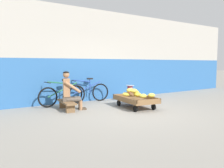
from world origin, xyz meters
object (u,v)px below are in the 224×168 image
Objects in this scene: bicycle_near_left at (63,95)px; shopping_bag at (140,100)px; bicycle_far_left at (87,92)px; vendor_seated at (69,91)px; low_bench at (67,103)px; plastic_crate at (130,98)px; weighing_scale at (130,89)px; banana_cart at (135,100)px.

bicycle_near_left is 6.91× the size of shopping_bag.
vendor_seated is at bearing -138.57° from bicycle_far_left.
shopping_bag is (2.38, -0.35, -0.45)m from vendor_seated.
low_bench reaches higher than shopping_bag.
bicycle_far_left reaches higher than low_bench.
vendor_seated reaches higher than plastic_crate.
weighing_scale reaches higher than shopping_bag.
low_bench is at bearing 171.21° from shopping_bag.
banana_cart is at bearing -42.41° from bicycle_near_left.
shopping_bag is (0.00, -0.52, -0.33)m from weighing_scale.
low_bench is at bearing 162.12° from vendor_seated.
bicycle_far_left is at bearing 149.04° from plastic_crate.
banana_cart is 2.02m from vendor_seated.
banana_cart reaches higher than shopping_bag.
weighing_scale is at bearing -31.00° from bicycle_far_left.
vendor_seated is 3.17× the size of plastic_crate.
weighing_scale is (2.38, 0.17, -0.11)m from vendor_seated.
shopping_bag is at bearing -8.46° from vendor_seated.
vendor_seated is 1.46m from bicycle_far_left.
banana_cart is at bearing -24.25° from vendor_seated.
weighing_scale is 1.25× the size of shopping_bag.
plastic_crate is at bearing 90.00° from weighing_scale.
banana_cart reaches higher than low_bench.
weighing_scale is at bearing 3.32° from low_bench.
bicycle_far_left is (-1.30, 0.78, -0.10)m from weighing_scale.
bicycle_near_left reaches higher than shopping_bag.
bicycle_near_left is (0.17, 0.73, 0.15)m from low_bench.
vendor_seated is at bearing 171.54° from shopping_bag.
bicycle_near_left reaches higher than low_bench.
plastic_crate is at bearing -30.96° from bicycle_far_left.
bicycle_near_left is (-2.29, 0.59, -0.10)m from weighing_scale.
vendor_seated is 2.45m from shopping_bag.
weighing_scale is at bearing 90.06° from shopping_bag.
low_bench is 2.48m from weighing_scale.
bicycle_far_left reaches higher than banana_cart.
bicycle_far_left is (1.16, 0.93, 0.15)m from low_bench.
bicycle_near_left is at bearing -168.98° from bicycle_far_left.
banana_cart is 1.14m from plastic_crate.
low_bench is 3.77× the size of weighing_scale.
low_bench is 0.68× the size of bicycle_near_left.
banana_cart is 2.08m from low_bench.
bicycle_far_left is (-1.30, 0.78, 0.20)m from plastic_crate.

